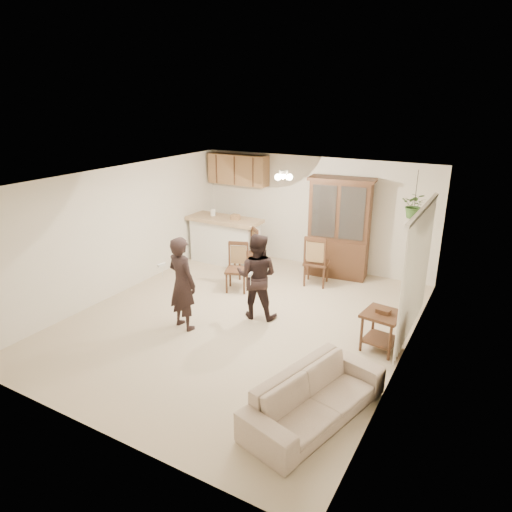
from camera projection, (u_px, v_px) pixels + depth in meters
The scene contains 23 objects.
floor at pixel (241, 320), 8.07m from camera, with size 6.50×6.50×0.00m, color beige.
ceiling at pixel (239, 179), 7.24m from camera, with size 5.50×6.50×0.02m, color white.
wall_back at pixel (314, 212), 10.32m from camera, with size 5.50×0.02×2.50m, color silver.
wall_front at pixel (86, 338), 4.98m from camera, with size 5.50×0.02×2.50m, color silver.
wall_left at pixel (120, 231), 8.92m from camera, with size 0.02×6.50×2.50m, color silver.
wall_right at pixel (408, 285), 6.38m from camera, with size 0.02×6.50×2.50m, color silver.
breakfast_bar at pixel (225, 242), 10.69m from camera, with size 1.60×0.55×1.00m, color white.
bar_top at pixel (224, 220), 10.51m from camera, with size 1.75×0.70×0.08m, color tan.
upper_cabinets at pixel (238, 169), 10.77m from camera, with size 1.50×0.34×0.70m, color #8C5F3D.
vertical_blinds at pixel (416, 274), 7.19m from camera, with size 0.06×2.30×2.10m, color silver, non-canonical shape.
ceiling_fixture at pixel (283, 175), 8.16m from camera, with size 0.36×0.36×0.20m, color #F6E4B8, non-canonical shape.
hanging_plant at pixel (414, 205), 8.36m from camera, with size 0.43×0.37×0.48m, color #2D5321.
plant_cord at pixel (417, 188), 8.25m from camera, with size 0.01×0.01×0.65m, color black.
sofa at pixel (315, 392), 5.52m from camera, with size 1.87×0.73×0.73m, color beige.
adult at pixel (182, 278), 7.54m from camera, with size 0.66×0.43×1.80m, color black.
child at pixel (257, 281), 7.99m from camera, with size 0.66×0.51×1.35m, color black.
china_hutch at pixel (339, 229), 9.74m from camera, with size 1.42×0.69×2.16m.
side_table at pixel (381, 331), 7.04m from camera, with size 0.63×0.63×0.69m.
chair_bar at pixel (237, 277), 9.22m from camera, with size 0.56×0.56×0.98m.
chair_hutch_left at pixel (246, 263), 9.97m from camera, with size 0.67×0.67×1.07m.
chair_hutch_right at pixel (316, 270), 9.51m from camera, with size 0.56×0.56×1.09m.
controller_adult at pixel (162, 265), 7.16m from camera, with size 0.04×0.14×0.04m, color white.
controller_child at pixel (251, 274), 7.58m from camera, with size 0.04×0.13×0.04m, color white.
Camera 1 is at (3.78, -6.17, 3.76)m, focal length 32.00 mm.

